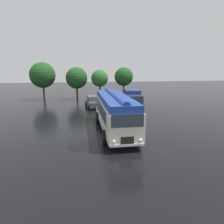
# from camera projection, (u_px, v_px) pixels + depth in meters

# --- Properties ---
(ground_plane) EXTENTS (120.00, 120.00, 0.00)m
(ground_plane) POSITION_uv_depth(u_px,v_px,m) (122.00, 131.00, 18.21)
(ground_plane) COLOR black
(vintage_bus) EXTENTS (2.96, 10.15, 3.49)m
(vintage_bus) POSITION_uv_depth(u_px,v_px,m) (115.00, 110.00, 17.93)
(vintage_bus) COLOR silver
(vintage_bus) RESTS_ON ground
(car_near_left) EXTENTS (2.30, 4.36, 1.66)m
(car_near_left) POSITION_uv_depth(u_px,v_px,m) (93.00, 102.00, 28.48)
(car_near_left) COLOR #4C5156
(car_near_left) RESTS_ON ground
(car_mid_left) EXTENTS (2.16, 4.30, 1.66)m
(car_mid_left) POSITION_uv_depth(u_px,v_px,m) (113.00, 101.00, 29.14)
(car_mid_left) COLOR maroon
(car_mid_left) RESTS_ON ground
(box_van) EXTENTS (2.72, 5.92, 2.50)m
(box_van) POSITION_uv_depth(u_px,v_px,m) (132.00, 98.00, 28.69)
(box_van) COLOR navy
(box_van) RESTS_ON ground
(tree_far_left) EXTENTS (4.38, 4.38, 6.48)m
(tree_far_left) POSITION_uv_depth(u_px,v_px,m) (43.00, 75.00, 34.45)
(tree_far_left) COLOR #4C3823
(tree_far_left) RESTS_ON ground
(tree_left_of_centre) EXTENTS (3.74, 3.74, 5.66)m
(tree_left_of_centre) POSITION_uv_depth(u_px,v_px,m) (76.00, 78.00, 34.87)
(tree_left_of_centre) COLOR #4C3823
(tree_left_of_centre) RESTS_ON ground
(tree_centre) EXTENTS (2.98, 2.98, 5.24)m
(tree_centre) POSITION_uv_depth(u_px,v_px,m) (100.00, 78.00, 34.99)
(tree_centre) COLOR #4C3823
(tree_centre) RESTS_ON ground
(tree_right_of_centre) EXTENTS (3.39, 3.39, 5.63)m
(tree_right_of_centre) POSITION_uv_depth(u_px,v_px,m) (124.00, 77.00, 36.55)
(tree_right_of_centre) COLOR #4C3823
(tree_right_of_centre) RESTS_ON ground
(puddle_patch) EXTENTS (2.38, 2.38, 0.01)m
(puddle_patch) POSITION_uv_depth(u_px,v_px,m) (83.00, 145.00, 14.86)
(puddle_patch) COLOR black
(puddle_patch) RESTS_ON ground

